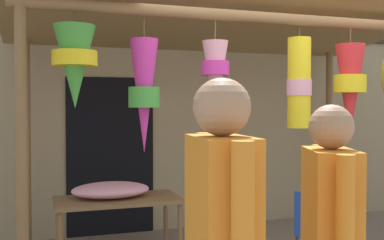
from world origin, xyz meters
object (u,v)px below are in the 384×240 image
(folding_chair, at_px, (320,229))
(vendor_in_orange, at_px, (330,239))
(flower_heap_on_table, at_px, (112,190))
(display_table, at_px, (118,205))

(folding_chair, distance_m, vendor_in_orange, 2.07)
(folding_chair, bearing_deg, flower_heap_on_table, 144.38)
(display_table, height_order, vendor_in_orange, vendor_in_orange)
(display_table, relative_size, flower_heap_on_table, 1.58)
(display_table, distance_m, vendor_in_orange, 2.96)
(display_table, height_order, folding_chair, folding_chair)
(display_table, bearing_deg, flower_heap_on_table, 134.00)
(folding_chair, height_order, vendor_in_orange, vendor_in_orange)
(display_table, distance_m, flower_heap_on_table, 0.17)
(display_table, relative_size, folding_chair, 1.53)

